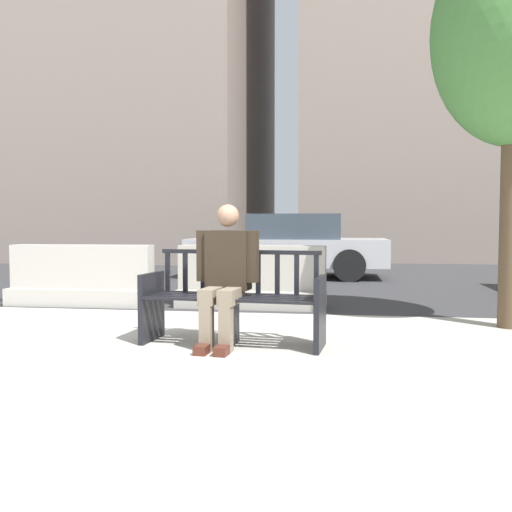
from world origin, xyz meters
TOP-DOWN VIEW (x-y plane):
  - ground_plane at (0.00, 0.00)m, footprint 200.00×200.00m
  - street_asphalt at (0.00, 8.70)m, footprint 120.00×12.00m
  - street_bench at (0.70, 0.80)m, footprint 1.73×0.68m
  - seated_person at (0.63, 0.75)m, footprint 0.59×0.75m
  - jersey_barrier_centre at (0.50, 3.20)m, footprint 2.02×0.74m
  - jersey_barrier_left at (-1.89, 3.10)m, footprint 2.01×0.71m
  - car_sedan_mid at (0.63, 7.62)m, footprint 4.15×1.85m

SIDE VIEW (x-z plane):
  - ground_plane at x=0.00m, z-range 0.00..0.00m
  - street_asphalt at x=0.00m, z-range 0.00..0.01m
  - jersey_barrier_centre at x=0.50m, z-range -0.08..0.76m
  - jersey_barrier_left at x=-1.89m, z-range -0.08..0.76m
  - street_bench at x=0.70m, z-range -0.04..0.84m
  - car_sedan_mid at x=0.63m, z-range -0.01..1.33m
  - seated_person at x=0.63m, z-range 0.03..1.35m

